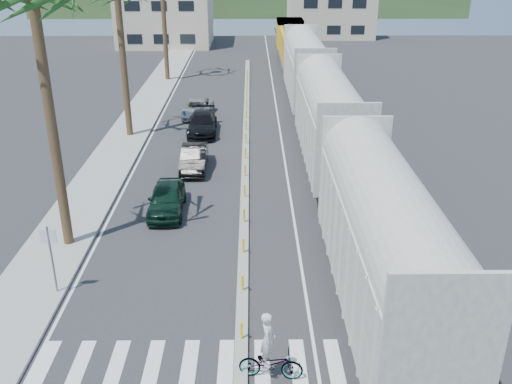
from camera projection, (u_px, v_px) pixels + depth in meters
ground at (242, 324)px, 20.73m from camera, size 140.00×140.00×0.00m
sidewalk at (135, 123)px, 43.52m from camera, size 3.00×90.00×0.15m
rails at (308, 113)px, 46.39m from camera, size 1.56×100.00×0.06m
median at (246, 144)px, 38.97m from camera, size 0.45×60.00×0.85m
crosswalk at (241, 361)px, 18.89m from camera, size 14.00×2.20×0.01m
lane_markings at (218, 124)px, 43.60m from camera, size 9.42×90.00×0.01m
freight_train at (319, 99)px, 38.98m from camera, size 3.00×60.94×5.85m
street_sign at (51, 251)px, 21.71m from camera, size 0.60×0.08×3.00m
buildings at (205, 4)px, 84.53m from camera, size 38.00×27.00×10.00m
car_lead at (167, 199)px, 29.08m from camera, size 1.98×4.44×1.48m
car_second at (194, 158)px, 34.62m from camera, size 1.67×4.41×1.44m
car_third at (202, 123)px, 41.19m from camera, size 2.40×5.21×1.47m
car_rear at (198, 108)px, 45.23m from camera, size 2.79×4.97×1.30m
cyclist at (270, 357)px, 17.92m from camera, size 1.22×2.22×2.42m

